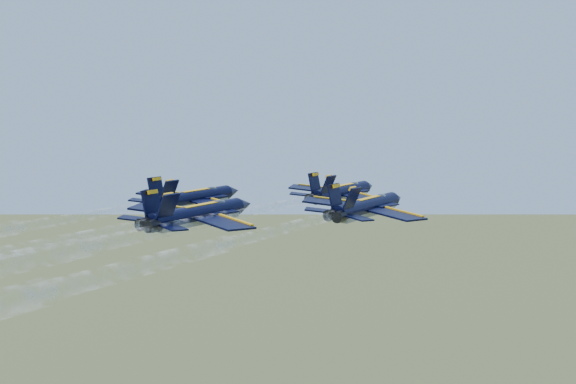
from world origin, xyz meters
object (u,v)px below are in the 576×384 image
Objects in this scene: jet_lead at (343,192)px; jet_left at (195,198)px; jet_slot at (199,214)px; jet_right at (368,207)px.

jet_left is (-9.23, -18.28, 0.00)m from jet_lead.
jet_lead is 1.00× the size of jet_left.
jet_left and jet_slot have the same top height.
jet_slot is (12.97, -11.85, 0.00)m from jet_left.
jet_right is at bearing 51.92° from jet_slot.
jet_slot is (-9.13, -16.90, 0.00)m from jet_right.
jet_right is at bearing 3.18° from jet_left.
jet_right is 19.21m from jet_slot.
jet_left and jet_right have the same top height.
jet_left is at bearing -176.82° from jet_right.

